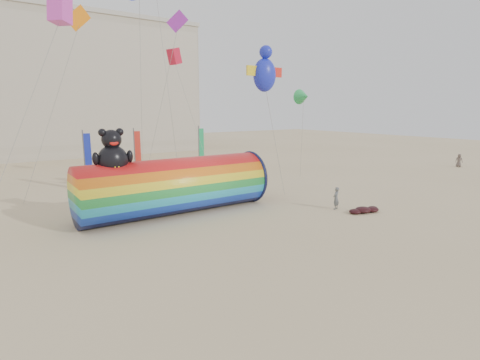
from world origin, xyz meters
TOP-DOWN VIEW (x-y plane):
  - ground at (0.00, 0.00)m, footprint 160.00×160.00m
  - windsock_assembly at (-2.60, 4.59)m, footprint 12.74×3.88m
  - kite_handler at (6.96, -0.94)m, footprint 0.66×0.53m
  - fabric_bundle at (7.94, -2.60)m, footprint 2.62×1.35m
  - festival_banners at (-0.21, 15.99)m, footprint 12.45×1.70m
  - flying_kites at (-0.47, 7.20)m, footprint 20.39×12.28m

SIDE VIEW (x-z plane):
  - ground at x=0.00m, z-range 0.00..0.00m
  - fabric_bundle at x=7.94m, z-range -0.03..0.37m
  - kite_handler at x=6.96m, z-range 0.00..1.57m
  - windsock_assembly at x=-2.60m, z-range -0.99..4.89m
  - festival_banners at x=-0.21m, z-range 0.04..5.24m
  - flying_kites at x=-0.47m, z-range 9.01..19.44m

